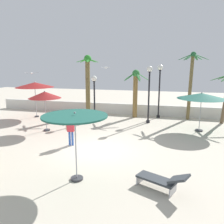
% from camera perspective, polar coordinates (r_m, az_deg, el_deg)
% --- Properties ---
extents(ground_plane, '(56.00, 56.00, 0.00)m').
position_cam_1_polar(ground_plane, '(12.02, -3.70, -9.56)').
color(ground_plane, beige).
extents(boundary_wall, '(25.20, 0.30, 0.95)m').
position_cam_1_polar(boundary_wall, '(20.35, 4.00, 0.73)').
color(boundary_wall, silver).
rests_on(boundary_wall, ground_plane).
extents(patio_umbrella_0, '(3.13, 3.13, 2.99)m').
position_cam_1_polar(patio_umbrella_0, '(20.06, -18.85, 6.46)').
color(patio_umbrella_0, '#333338').
rests_on(patio_umbrella_0, ground_plane).
extents(patio_umbrella_1, '(2.43, 2.43, 2.69)m').
position_cam_1_polar(patio_umbrella_1, '(8.46, -9.31, -1.94)').
color(patio_umbrella_1, '#333338').
rests_on(patio_umbrella_1, ground_plane).
extents(patio_umbrella_3, '(3.13, 3.13, 2.62)m').
position_cam_1_polar(patio_umbrella_3, '(15.94, 21.58, 3.74)').
color(patio_umbrella_3, '#333338').
rests_on(patio_umbrella_3, ground_plane).
extents(patio_umbrella_4, '(2.14, 2.14, 2.70)m').
position_cam_1_polar(patio_umbrella_4, '(15.55, -16.54, 4.07)').
color(patio_umbrella_4, '#333338').
rests_on(patio_umbrella_4, ground_plane).
extents(palm_tree_0, '(2.27, 2.28, 3.98)m').
position_cam_1_polar(palm_tree_0, '(18.97, 5.91, 6.01)').
color(palm_tree_0, olive).
rests_on(palm_tree_0, ground_plane).
extents(palm_tree_1, '(2.32, 2.19, 5.36)m').
position_cam_1_polar(palm_tree_1, '(19.05, 19.24, 8.05)').
color(palm_tree_1, brown).
rests_on(palm_tree_1, ground_plane).
extents(palm_tree_2, '(1.91, 1.91, 5.18)m').
position_cam_1_polar(palm_tree_2, '(19.82, -6.10, 8.15)').
color(palm_tree_2, brown).
rests_on(palm_tree_2, ground_plane).
extents(lamp_post_0, '(0.42, 0.42, 3.56)m').
position_cam_1_polar(lamp_post_0, '(17.56, -4.47, 5.33)').
color(lamp_post_0, black).
rests_on(lamp_post_0, ground_plane).
extents(lamp_post_1, '(0.43, 0.43, 4.29)m').
position_cam_1_polar(lamp_post_1, '(17.19, 9.32, 6.74)').
color(lamp_post_1, black).
rests_on(lamp_post_1, ground_plane).
extents(lamp_post_2, '(0.43, 0.43, 4.37)m').
position_cam_1_polar(lamp_post_2, '(19.09, 11.87, 7.30)').
color(lamp_post_2, black).
rests_on(lamp_post_2, ground_plane).
extents(lounge_chair_0, '(1.91, 1.27, 0.82)m').
position_cam_1_polar(lounge_chair_0, '(8.53, 12.41, -16.26)').
color(lounge_chair_0, '#B7B7BC').
rests_on(lounge_chair_0, ground_plane).
extents(guest_0, '(0.56, 0.29, 1.58)m').
position_cam_1_polar(guest_0, '(12.62, -10.33, -4.14)').
color(guest_0, '#3359B2').
rests_on(guest_0, ground_plane).
extents(seagull_0, '(1.11, 0.55, 0.14)m').
position_cam_1_polar(seagull_0, '(19.13, -19.52, 9.20)').
color(seagull_0, white).
extents(seagull_1, '(1.14, 0.97, 0.14)m').
position_cam_1_polar(seagull_1, '(20.44, -1.51, 11.12)').
color(seagull_1, white).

